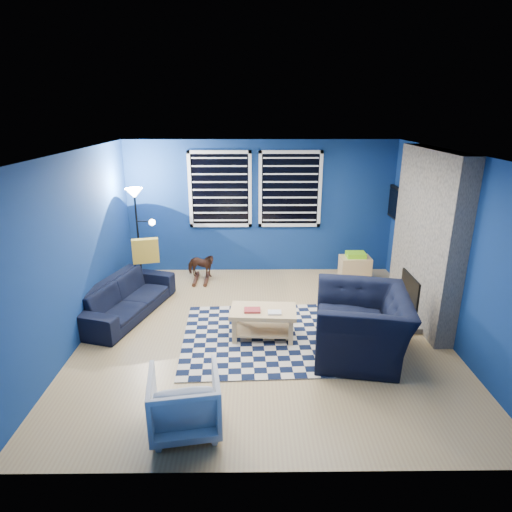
{
  "coord_description": "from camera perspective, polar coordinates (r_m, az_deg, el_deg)",
  "views": [
    {
      "loc": [
        -0.16,
        -5.42,
        3.01
      ],
      "look_at": [
        -0.11,
        0.3,
        1.04
      ],
      "focal_mm": 30.0,
      "sensor_mm": 36.0,
      "label": 1
    }
  ],
  "objects": [
    {
      "name": "wall_right",
      "position": [
        6.29,
        24.5,
        1.0
      ],
      "size": [
        0.0,
        5.0,
        5.0
      ],
      "primitive_type": "plane",
      "rotation": [
        1.57,
        0.0,
        -1.57
      ],
      "color": "navy",
      "rests_on": "floor"
    },
    {
      "name": "floor",
      "position": [
        6.2,
        1.01,
        -10.04
      ],
      "size": [
        5.0,
        5.0,
        0.0
      ],
      "primitive_type": "plane",
      "color": "tan",
      "rests_on": "ground"
    },
    {
      "name": "cabinet",
      "position": [
        8.08,
        13.03,
        -1.56
      ],
      "size": [
        0.55,
        0.37,
        0.54
      ],
      "rotation": [
        0.0,
        0.0,
        0.02
      ],
      "color": "tan",
      "rests_on": "floor"
    },
    {
      "name": "armchair_big",
      "position": [
        5.66,
        13.87,
        -8.85
      ],
      "size": [
        1.46,
        1.32,
        0.84
      ],
      "primitive_type": "imported",
      "rotation": [
        0.0,
        0.0,
        -1.73
      ],
      "color": "black",
      "rests_on": "floor"
    },
    {
      "name": "wall_left",
      "position": [
        6.16,
        -22.85,
        0.87
      ],
      "size": [
        0.0,
        5.0,
        5.0
      ],
      "primitive_type": "plane",
      "rotation": [
        1.57,
        0.0,
        1.57
      ],
      "color": "navy",
      "rests_on": "floor"
    },
    {
      "name": "window_left",
      "position": [
        8.03,
        -4.82,
        8.81
      ],
      "size": [
        1.17,
        0.06,
        1.42
      ],
      "color": "black",
      "rests_on": "wall_back"
    },
    {
      "name": "armchair_bent",
      "position": [
        4.45,
        -9.46,
        -18.54
      ],
      "size": [
        0.77,
        0.79,
        0.63
      ],
      "primitive_type": "imported",
      "rotation": [
        0.0,
        0.0,
        3.3
      ],
      "color": "gray",
      "rests_on": "floor"
    },
    {
      "name": "rug",
      "position": [
        6.06,
        2.39,
        -10.71
      ],
      "size": [
        2.58,
        2.1,
        0.02
      ],
      "primitive_type": "cube",
      "rotation": [
        0.0,
        0.0,
        0.04
      ],
      "color": "black",
      "rests_on": "floor"
    },
    {
      "name": "tv",
      "position": [
        8.03,
        18.52,
        6.44
      ],
      "size": [
        0.07,
        1.0,
        0.58
      ],
      "color": "black",
      "rests_on": "wall_right"
    },
    {
      "name": "floor_lamp",
      "position": [
        7.61,
        -15.64,
        6.32
      ],
      "size": [
        0.48,
        0.29,
        1.75
      ],
      "color": "black",
      "rests_on": "floor"
    },
    {
      "name": "sofa",
      "position": [
        6.87,
        -16.99,
        -5.34
      ],
      "size": [
        2.03,
        1.25,
        0.55
      ],
      "primitive_type": "imported",
      "rotation": [
        0.0,
        0.0,
        1.28
      ],
      "color": "black",
      "rests_on": "floor"
    },
    {
      "name": "ceiling",
      "position": [
        5.45,
        1.17,
        13.63
      ],
      "size": [
        5.0,
        5.0,
        0.0
      ],
      "primitive_type": "plane",
      "rotation": [
        3.14,
        0.0,
        0.0
      ],
      "color": "white",
      "rests_on": "wall_back"
    },
    {
      "name": "wall_back",
      "position": [
        8.11,
        0.59,
        6.46
      ],
      "size": [
        5.0,
        0.0,
        5.0
      ],
      "primitive_type": "plane",
      "rotation": [
        1.57,
        0.0,
        0.0
      ],
      "color": "navy",
      "rests_on": "floor"
    },
    {
      "name": "fireplace",
      "position": [
        6.68,
        21.62,
        1.89
      ],
      "size": [
        0.65,
        2.0,
        2.5
      ],
      "color": "gray",
      "rests_on": "floor"
    },
    {
      "name": "throw_pillow",
      "position": [
        7.41,
        -14.51,
        0.68
      ],
      "size": [
        0.45,
        0.23,
        0.41
      ],
      "primitive_type": "cube",
      "rotation": [
        0.0,
        0.0,
        0.25
      ],
      "color": "gold",
      "rests_on": "sofa"
    },
    {
      "name": "window_right",
      "position": [
        8.04,
        4.57,
        8.83
      ],
      "size": [
        1.17,
        0.06,
        1.42
      ],
      "color": "black",
      "rests_on": "wall_back"
    },
    {
      "name": "coffee_table",
      "position": [
        5.91,
        0.95,
        -8.18
      ],
      "size": [
        0.93,
        0.57,
        0.45
      ],
      "rotation": [
        0.0,
        0.0,
        -0.07
      ],
      "color": "tan",
      "rests_on": "rug"
    },
    {
      "name": "rocking_horse",
      "position": [
        7.89,
        -7.39,
        -1.25
      ],
      "size": [
        0.39,
        0.6,
        0.46
      ],
      "primitive_type": "imported",
      "rotation": [
        0.0,
        0.0,
        1.3
      ],
      "color": "#482417",
      "rests_on": "floor"
    }
  ]
}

